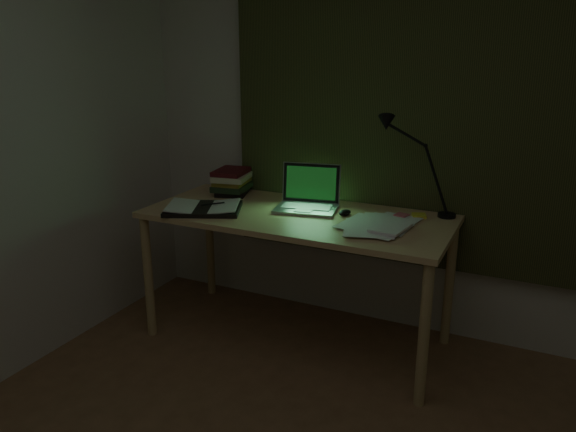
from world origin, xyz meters
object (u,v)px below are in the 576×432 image
at_px(laptop, 306,189).
at_px(book_stack, 232,181).
at_px(desk, 297,278).
at_px(desk_lamp, 451,170).
at_px(loose_papers, 381,227).
at_px(open_textbook, 203,208).

xyz_separation_m(laptop, book_stack, (-0.59, 0.15, -0.04)).
relative_size(desk, desk_lamp, 3.22).
bearing_deg(desk_lamp, loose_papers, -113.62).
bearing_deg(loose_papers, book_stack, 164.77).
bearing_deg(loose_papers, desk, 173.66).
distance_m(loose_papers, desk_lamp, 0.52).
bearing_deg(open_textbook, book_stack, 73.66).
bearing_deg(desk_lamp, open_textbook, -146.42).
distance_m(laptop, loose_papers, 0.53).
relative_size(book_stack, loose_papers, 0.65).
bearing_deg(open_textbook, loose_papers, -17.17).
xyz_separation_m(book_stack, loose_papers, (1.09, -0.30, -0.07)).
bearing_deg(desk_lamp, laptop, -150.77).
bearing_deg(desk, book_stack, 157.39).
bearing_deg(book_stack, desk, -22.61).
height_order(open_textbook, desk_lamp, desk_lamp).
relative_size(open_textbook, book_stack, 1.73).
height_order(desk, open_textbook, open_textbook).
distance_m(desk, book_stack, 0.79).
bearing_deg(loose_papers, open_textbook, -173.32).
relative_size(book_stack, desk_lamp, 0.45).
xyz_separation_m(laptop, desk_lamp, (0.77, 0.22, 0.15)).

